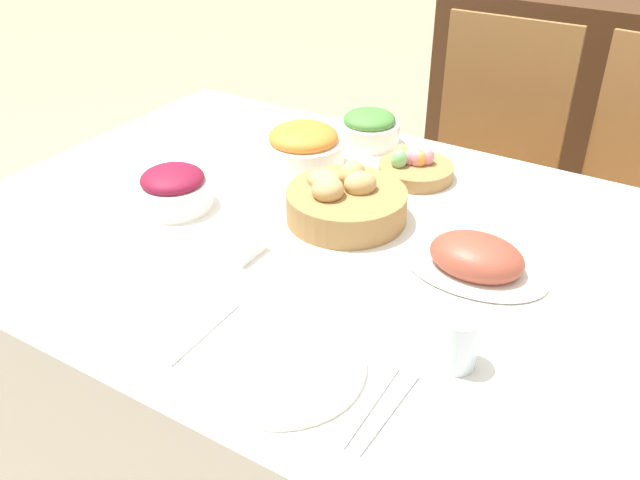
% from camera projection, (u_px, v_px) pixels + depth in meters
% --- Properties ---
extents(ground_plane, '(12.00, 12.00, 0.00)m').
position_uv_depth(ground_plane, '(343.00, 475.00, 1.82)').
color(ground_plane, tan).
extents(dining_table, '(1.74, 1.14, 0.75)m').
position_uv_depth(dining_table, '(346.00, 372.00, 1.62)').
color(dining_table, silver).
rests_on(dining_table, ground).
extents(chair_far_center, '(0.43, 0.43, 0.98)m').
position_uv_depth(chair_far_center, '(484.00, 169.00, 2.24)').
color(chair_far_center, olive).
rests_on(chair_far_center, ground).
extents(chair_far_right, '(0.46, 0.46, 0.98)m').
position_uv_depth(chair_far_right, '(639.00, 206.00, 2.03)').
color(chair_far_right, olive).
rests_on(chair_far_right, ground).
extents(sideboard, '(1.37, 0.44, 0.90)m').
position_uv_depth(sideboard, '(599.00, 111.00, 2.85)').
color(sideboard, '#4C2D19').
rests_on(sideboard, ground).
extents(bread_basket, '(0.27, 0.27, 0.12)m').
position_uv_depth(bread_basket, '(345.00, 201.00, 1.48)').
color(bread_basket, '#9E7542').
rests_on(bread_basket, dining_table).
extents(egg_basket, '(0.18, 0.18, 0.08)m').
position_uv_depth(egg_basket, '(414.00, 167.00, 1.66)').
color(egg_basket, '#9E7542').
rests_on(egg_basket, dining_table).
extents(ham_platter, '(0.29, 0.20, 0.08)m').
position_uv_depth(ham_platter, '(476.00, 259.00, 1.32)').
color(ham_platter, white).
rests_on(ham_platter, dining_table).
extents(green_salad_bowl, '(0.17, 0.17, 0.09)m').
position_uv_depth(green_salad_bowl, '(369.00, 128.00, 1.83)').
color(green_salad_bowl, white).
rests_on(green_salad_bowl, dining_table).
extents(carrot_bowl, '(0.21, 0.21, 0.11)m').
position_uv_depth(carrot_bowl, '(304.00, 147.00, 1.71)').
color(carrot_bowl, white).
rests_on(carrot_bowl, dining_table).
extents(beet_salad_bowl, '(0.17, 0.17, 0.10)m').
position_uv_depth(beet_salad_bowl, '(174.00, 189.00, 1.53)').
color(beet_salad_bowl, white).
rests_on(beet_salad_bowl, dining_table).
extents(dinner_plate, '(0.27, 0.27, 0.01)m').
position_uv_depth(dinner_plate, '(282.00, 366.00, 1.09)').
color(dinner_plate, white).
rests_on(dinner_plate, dining_table).
extents(fork, '(0.01, 0.19, 0.00)m').
position_uv_depth(fork, '(205.00, 333.00, 1.16)').
color(fork, '#B7B7BC').
rests_on(fork, dining_table).
extents(knife, '(0.01, 0.19, 0.00)m').
position_uv_depth(knife, '(371.00, 405.00, 1.02)').
color(knife, '#B7B7BC').
rests_on(knife, dining_table).
extents(spoon, '(0.01, 0.19, 0.00)m').
position_uv_depth(spoon, '(389.00, 413.00, 1.01)').
color(spoon, '#B7B7BC').
rests_on(spoon, dining_table).
extents(drinking_cup, '(0.07, 0.07, 0.10)m').
position_uv_depth(drinking_cup, '(457.00, 341.00, 1.08)').
color(drinking_cup, silver).
rests_on(drinking_cup, dining_table).
extents(butter_dish, '(0.14, 0.09, 0.03)m').
position_uv_depth(butter_dish, '(227.00, 243.00, 1.39)').
color(butter_dish, white).
rests_on(butter_dish, dining_table).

